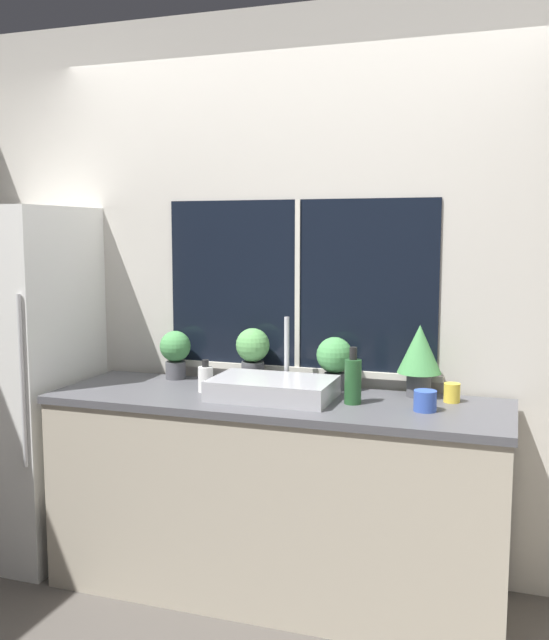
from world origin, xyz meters
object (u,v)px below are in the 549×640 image
potted_plant_center_right (334,359)px  potted_plant_far_right (419,354)px  bottle_tall (353,380)px  potted_plant_center_left (253,352)px  soap_bottle (206,378)px  mug_blue (425,401)px  refrigerator (23,381)px  sink (273,388)px  mug_yellow (452,393)px  potted_plant_far_left (175,351)px

potted_plant_center_right → potted_plant_far_right: (0.39, 0.00, 0.04)m
bottle_tall → potted_plant_center_left: bearing=157.0°
potted_plant_far_right → bottle_tall: 0.35m
soap_bottle → mug_blue: size_ratio=1.59×
refrigerator → sink: 1.38m
refrigerator → bottle_tall: refrigerator is taller
potted_plant_center_right → refrigerator: bearing=-173.3°
mug_yellow → mug_blue: (-0.09, -0.19, 0.00)m
soap_bottle → sink: bearing=-3.7°
mug_blue → sink: bearing=178.8°
potted_plant_center_left → mug_blue: size_ratio=2.91×
mug_blue → refrigerator: bearing=178.0°
potted_plant_center_left → mug_blue: bearing=-16.9°
potted_plant_center_right → bottle_tall: potted_plant_center_right is taller
potted_plant_far_right → soap_bottle: bearing=-166.7°
potted_plant_center_left → mug_yellow: (0.95, -0.07, -0.12)m
bottle_tall → potted_plant_far_left: bearing=166.5°
potted_plant_center_left → bottle_tall: potted_plant_center_left is taller
refrigerator → soap_bottle: size_ratio=11.80×
bottle_tall → mug_yellow: size_ratio=2.96×
refrigerator → mug_blue: 2.05m
sink → potted_plant_far_right: (0.61, 0.25, 0.15)m
soap_bottle → mug_yellow: soap_bottle is taller
soap_bottle → mug_blue: 1.01m
potted_plant_far_left → mug_yellow: size_ratio=2.91×
refrigerator → potted_plant_far_right: refrigerator is taller
sink → potted_plant_center_left: 0.33m
potted_plant_far_left → potted_plant_center_right: size_ratio=0.97×
potted_plant_center_left → potted_plant_far_right: 0.80m
bottle_tall → mug_blue: bottle_tall is taller
potted_plant_far_right → mug_blue: bearing=-76.9°
mug_yellow → mug_blue: 0.22m
potted_plant_far_left → mug_blue: (1.27, -0.26, -0.10)m
sink → potted_plant_far_left: (-0.60, 0.25, 0.10)m
potted_plant_far_left → potted_plant_far_right: bearing=0.0°
potted_plant_center_left → mug_yellow: potted_plant_center_left is taller
potted_plant_far_right → potted_plant_center_left: bearing=180.0°
potted_plant_far_left → bottle_tall: bottle_tall is taller
potted_plant_center_left → potted_plant_far_right: potted_plant_far_right is taller
potted_plant_far_right → mug_blue: size_ratio=3.44×
potted_plant_far_left → mug_yellow: 1.37m
potted_plant_center_right → mug_yellow: size_ratio=3.01×
sink → mug_blue: sink is taller
potted_plant_center_left → soap_bottle: bearing=-123.8°
potted_plant_center_right → potted_plant_far_right: bearing=0.0°
potted_plant_far_right → refrigerator: bearing=-174.6°
refrigerator → potted_plant_center_right: bearing=6.7°
potted_plant_center_left → mug_blue: potted_plant_center_left is taller
mug_yellow → potted_plant_center_left: bearing=176.1°
potted_plant_far_left → potted_plant_far_right: potted_plant_far_right is taller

